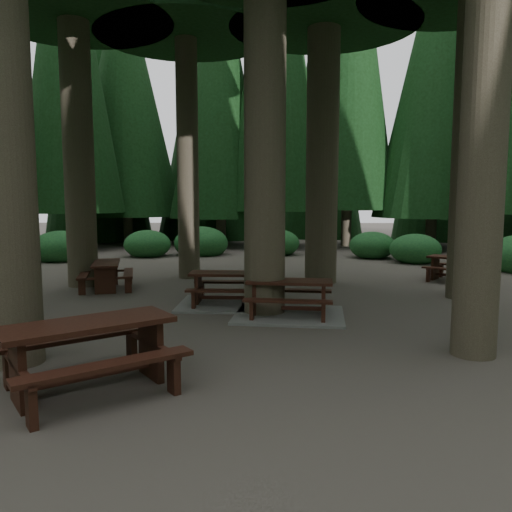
{
  "coord_description": "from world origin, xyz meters",
  "views": [
    {
      "loc": [
        0.81,
        -9.99,
        2.38
      ],
      "look_at": [
        0.6,
        1.15,
        1.1
      ],
      "focal_mm": 35.0,
      "sensor_mm": 36.0,
      "label": 1
    }
  ],
  "objects_px": {
    "picnic_table_b": "(106,271)",
    "picnic_table_e": "(89,345)",
    "picnic_table_d": "(458,265)",
    "picnic_table_a": "(289,304)",
    "picnic_table_c": "(229,294)"
  },
  "relations": [
    {
      "from": "picnic_table_b",
      "to": "picnic_table_c",
      "type": "xyz_separation_m",
      "value": [
        3.37,
        -1.92,
        -0.23
      ]
    },
    {
      "from": "picnic_table_c",
      "to": "picnic_table_d",
      "type": "xyz_separation_m",
      "value": [
        6.39,
        3.32,
        0.23
      ]
    },
    {
      "from": "picnic_table_b",
      "to": "picnic_table_c",
      "type": "height_order",
      "value": "picnic_table_c"
    },
    {
      "from": "picnic_table_a",
      "to": "picnic_table_e",
      "type": "distance_m",
      "value": 4.84
    },
    {
      "from": "picnic_table_c",
      "to": "picnic_table_e",
      "type": "distance_m",
      "value": 5.26
    },
    {
      "from": "picnic_table_b",
      "to": "picnic_table_a",
      "type": "bearing_deg",
      "value": -136.87
    },
    {
      "from": "picnic_table_b",
      "to": "picnic_table_d",
      "type": "height_order",
      "value": "picnic_table_b"
    },
    {
      "from": "picnic_table_d",
      "to": "picnic_table_e",
      "type": "distance_m",
      "value": 11.42
    },
    {
      "from": "picnic_table_b",
      "to": "picnic_table_e",
      "type": "height_order",
      "value": "picnic_table_e"
    },
    {
      "from": "picnic_table_c",
      "to": "picnic_table_b",
      "type": "bearing_deg",
      "value": 152.14
    },
    {
      "from": "picnic_table_c",
      "to": "picnic_table_d",
      "type": "distance_m",
      "value": 7.2
    },
    {
      "from": "picnic_table_a",
      "to": "picnic_table_d",
      "type": "height_order",
      "value": "picnic_table_a"
    },
    {
      "from": "picnic_table_a",
      "to": "picnic_table_b",
      "type": "height_order",
      "value": "picnic_table_a"
    },
    {
      "from": "picnic_table_d",
      "to": "picnic_table_a",
      "type": "bearing_deg",
      "value": -101.45
    },
    {
      "from": "picnic_table_c",
      "to": "picnic_table_e",
      "type": "bearing_deg",
      "value": -103.18
    }
  ]
}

